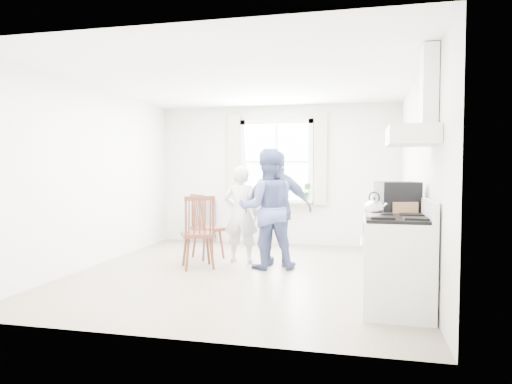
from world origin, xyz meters
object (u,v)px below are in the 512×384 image
at_px(windsor_chair_b, 202,219).
at_px(windsor_chair_a, 199,224).
at_px(stereo_stack, 397,199).
at_px(person_left, 241,214).
at_px(person_mid, 267,209).
at_px(low_cabinet, 399,255).
at_px(gas_stove, 398,264).
at_px(person_right, 278,209).

bearing_deg(windsor_chair_b, windsor_chair_a, -72.85).
height_order(stereo_stack, person_left, person_left).
distance_m(stereo_stack, person_mid, 2.00).
bearing_deg(person_mid, low_cabinet, 133.58).
relative_size(gas_stove, stereo_stack, 2.21).
xyz_separation_m(gas_stove, person_left, (-2.12, 2.00, 0.25)).
bearing_deg(person_right, low_cabinet, 141.77).
bearing_deg(windsor_chair_a, gas_stove, -28.35).
bearing_deg(person_mid, stereo_stack, 131.71).
height_order(windsor_chair_b, person_mid, person_mid).
bearing_deg(person_right, stereo_stack, 139.93).
distance_m(gas_stove, person_mid, 2.39).
bearing_deg(person_right, person_left, -12.38).
distance_m(low_cabinet, person_left, 2.57).
relative_size(windsor_chair_a, person_left, 0.72).
relative_size(stereo_stack, windsor_chair_b, 0.49).
relative_size(stereo_stack, windsor_chair_a, 0.48).
distance_m(gas_stove, windsor_chair_a, 2.93).
bearing_deg(person_mid, person_left, -50.32).
bearing_deg(windsor_chair_b, stereo_stack, -27.54).
bearing_deg(windsor_chair_a, windsor_chair_b, 107.15).
bearing_deg(gas_stove, person_left, 136.70).
bearing_deg(person_right, windsor_chair_b, -12.13).
xyz_separation_m(windsor_chair_a, person_left, (0.45, 0.61, 0.09)).
xyz_separation_m(low_cabinet, person_right, (-1.61, 1.19, 0.39)).
relative_size(person_left, person_mid, 0.86).
relative_size(low_cabinet, person_right, 0.54).
bearing_deg(person_left, stereo_stack, 149.66).
height_order(stereo_stack, person_right, person_right).
bearing_deg(person_left, person_mid, 148.09).
bearing_deg(low_cabinet, windsor_chair_b, 153.62).
bearing_deg(low_cabinet, gas_stove, -95.68).
height_order(gas_stove, stereo_stack, stereo_stack).
distance_m(windsor_chair_a, person_mid, 0.99).
relative_size(windsor_chair_b, person_left, 0.70).
distance_m(stereo_stack, windsor_chair_b, 3.23).
distance_m(windsor_chair_b, person_right, 1.30).
bearing_deg(low_cabinet, stereo_stack, -121.79).
distance_m(gas_stove, person_left, 2.93).
bearing_deg(windsor_chair_a, stereo_stack, -15.91).
height_order(low_cabinet, person_right, person_right).
bearing_deg(gas_stove, stereo_stack, 86.85).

